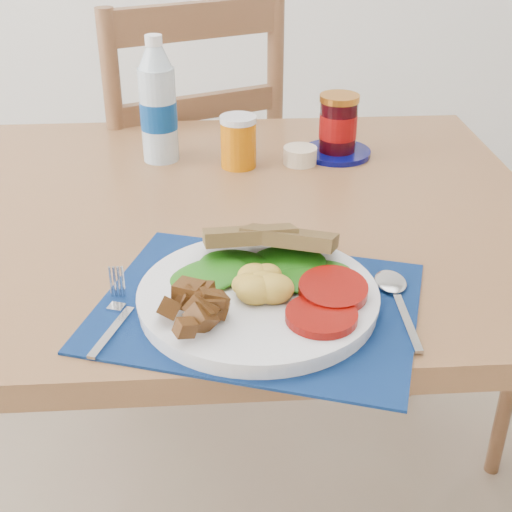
{
  "coord_description": "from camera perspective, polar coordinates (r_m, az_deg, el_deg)",
  "views": [
    {
      "loc": [
        0.14,
        -0.89,
        1.26
      ],
      "look_at": [
        0.2,
        -0.07,
        0.8
      ],
      "focal_mm": 50.0,
      "sensor_mm": 36.0,
      "label": 1
    }
  ],
  "objects": [
    {
      "name": "juice_glass",
      "position": [
        1.35,
        -1.42,
        9.02
      ],
      "size": [
        0.07,
        0.07,
        0.09
      ],
      "primitive_type": "cylinder",
      "color": "#BD6105",
      "rests_on": "table"
    },
    {
      "name": "table",
      "position": [
        1.25,
        -9.83,
        0.28
      ],
      "size": [
        1.4,
        0.9,
        0.75
      ],
      "color": "brown",
      "rests_on": "ground"
    },
    {
      "name": "fork",
      "position": [
        0.92,
        -11.23,
        -4.71
      ],
      "size": [
        0.05,
        0.15,
        0.0
      ],
      "rotation": [
        0.0,
        0.0,
        -0.35
      ],
      "color": "#B2B5BA",
      "rests_on": "placemat"
    },
    {
      "name": "chair_far",
      "position": [
        1.82,
        -5.93,
        7.98
      ],
      "size": [
        0.58,
        0.57,
        1.22
      ],
      "rotation": [
        0.0,
        0.0,
        3.54
      ],
      "color": "#54331E",
      "rests_on": "ground"
    },
    {
      "name": "ramekin",
      "position": [
        1.37,
        3.54,
        8.03
      ],
      "size": [
        0.06,
        0.06,
        0.03
      ],
      "primitive_type": "cylinder",
      "color": "beige",
      "rests_on": "table"
    },
    {
      "name": "breakfast_plate",
      "position": [
        0.91,
        -0.19,
        -2.94
      ],
      "size": [
        0.31,
        0.31,
        0.07
      ],
      "rotation": [
        0.0,
        0.0,
        -0.08
      ],
      "color": "silver",
      "rests_on": "placemat"
    },
    {
      "name": "spoon",
      "position": [
        0.96,
        11.08,
        -3.04
      ],
      "size": [
        0.04,
        0.18,
        0.01
      ],
      "rotation": [
        0.0,
        0.0,
        -0.02
      ],
      "color": "#B2B5BA",
      "rests_on": "placemat"
    },
    {
      "name": "water_bottle",
      "position": [
        1.37,
        -7.84,
        11.74
      ],
      "size": [
        0.07,
        0.07,
        0.24
      ],
      "color": "#ADBFCC",
      "rests_on": "table"
    },
    {
      "name": "placemat",
      "position": [
        0.93,
        0.16,
        -4.0
      ],
      "size": [
        0.49,
        0.43,
        0.0
      ],
      "primitive_type": "cube",
      "rotation": [
        0.0,
        0.0,
        -0.32
      ],
      "color": "black",
      "rests_on": "table"
    },
    {
      "name": "jam_on_saucer",
      "position": [
        1.41,
        6.57,
        10.07
      ],
      "size": [
        0.13,
        0.13,
        0.12
      ],
      "color": "#04074D",
      "rests_on": "table"
    }
  ]
}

